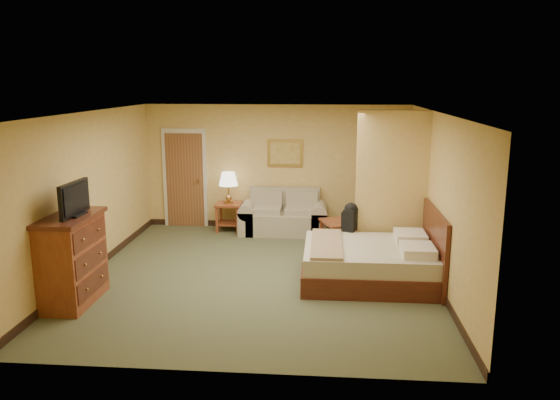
# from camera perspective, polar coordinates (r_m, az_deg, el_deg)

# --- Properties ---
(floor) EXTENTS (6.00, 6.00, 0.00)m
(floor) POSITION_cam_1_polar(r_m,az_deg,el_deg) (8.88, -2.13, -7.88)
(floor) COLOR #4D5235
(floor) RESTS_ON ground
(ceiling) EXTENTS (6.00, 6.00, 0.00)m
(ceiling) POSITION_cam_1_polar(r_m,az_deg,el_deg) (8.35, -2.27, 9.11)
(ceiling) COLOR white
(ceiling) RESTS_ON back_wall
(back_wall) EXTENTS (5.50, 0.02, 2.60)m
(back_wall) POSITION_cam_1_polar(r_m,az_deg,el_deg) (11.46, -0.40, 3.45)
(back_wall) COLOR tan
(back_wall) RESTS_ON floor
(left_wall) EXTENTS (0.02, 6.00, 2.60)m
(left_wall) POSITION_cam_1_polar(r_m,az_deg,el_deg) (9.26, -19.34, 0.62)
(left_wall) COLOR tan
(left_wall) RESTS_ON floor
(right_wall) EXTENTS (0.02, 6.00, 2.60)m
(right_wall) POSITION_cam_1_polar(r_m,az_deg,el_deg) (8.64, 16.22, 0.02)
(right_wall) COLOR tan
(right_wall) RESTS_ON floor
(partition) EXTENTS (1.20, 0.15, 2.60)m
(partition) POSITION_cam_1_polar(r_m,az_deg,el_deg) (9.44, 11.57, 1.28)
(partition) COLOR tan
(partition) RESTS_ON floor
(door) EXTENTS (0.94, 0.16, 2.10)m
(door) POSITION_cam_1_polar(r_m,az_deg,el_deg) (11.80, -9.89, 2.21)
(door) COLOR beige
(door) RESTS_ON floor
(baseboard) EXTENTS (5.50, 0.02, 0.12)m
(baseboard) POSITION_cam_1_polar(r_m,az_deg,el_deg) (11.70, -0.39, -2.56)
(baseboard) COLOR black
(baseboard) RESTS_ON floor
(loveseat) EXTENTS (1.78, 0.83, 0.90)m
(loveseat) POSITION_cam_1_polar(r_m,az_deg,el_deg) (11.23, 0.38, -1.98)
(loveseat) COLOR tan
(loveseat) RESTS_ON floor
(side_table) EXTENTS (0.53, 0.53, 0.59)m
(side_table) POSITION_cam_1_polar(r_m,az_deg,el_deg) (11.42, -5.35, -1.30)
(side_table) COLOR maroon
(side_table) RESTS_ON floor
(table_lamp) EXTENTS (0.39, 0.39, 0.65)m
(table_lamp) POSITION_cam_1_polar(r_m,az_deg,el_deg) (11.28, -5.42, 2.12)
(table_lamp) COLOR #AD7E3F
(table_lamp) RESTS_ON side_table
(coffee_table) EXTENTS (0.93, 0.93, 0.46)m
(coffee_table) POSITION_cam_1_polar(r_m,az_deg,el_deg) (10.49, 6.52, -2.88)
(coffee_table) COLOR maroon
(coffee_table) RESTS_ON floor
(wall_picture) EXTENTS (0.74, 0.04, 0.57)m
(wall_picture) POSITION_cam_1_polar(r_m,az_deg,el_deg) (11.37, 0.54, 4.91)
(wall_picture) COLOR #B78E3F
(wall_picture) RESTS_ON back_wall
(dresser) EXTENTS (0.62, 1.19, 1.27)m
(dresser) POSITION_cam_1_polar(r_m,az_deg,el_deg) (8.18, -20.88, -5.79)
(dresser) COLOR maroon
(dresser) RESTS_ON floor
(tv) EXTENTS (0.20, 0.77, 0.47)m
(tv) POSITION_cam_1_polar(r_m,az_deg,el_deg) (7.92, -20.70, 0.02)
(tv) COLOR black
(tv) RESTS_ON dresser
(bed) EXTENTS (2.10, 1.79, 1.16)m
(bed) POSITION_cam_1_polar(r_m,az_deg,el_deg) (8.66, 9.86, -6.39)
(bed) COLOR #471B10
(bed) RESTS_ON floor
(backpack) EXTENTS (0.28, 0.33, 0.49)m
(backpack) POSITION_cam_1_polar(r_m,az_deg,el_deg) (9.35, 7.40, -1.65)
(backpack) COLOR black
(backpack) RESTS_ON bed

